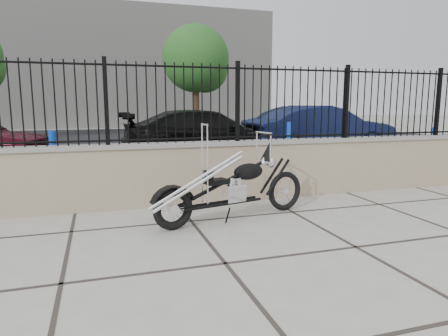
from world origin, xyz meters
The scene contains 12 objects.
ground_plane centered at (0.00, 0.00, 0.00)m, with size 90.00×90.00×0.00m, color #99968E.
parking_lot centered at (0.00, 12.50, 0.00)m, with size 30.00×30.00×0.00m, color black.
retaining_wall centered at (0.00, 2.50, 0.48)m, with size 14.00×0.36×0.96m, color gray.
iron_fence centered at (0.00, 2.50, 1.56)m, with size 14.00×0.08×1.20m, color black.
background_building centered at (0.00, 26.50, 4.00)m, with size 22.00×6.00×8.00m, color beige.
chopper_motorcycle centered at (0.53, 1.41, 0.66)m, with size 2.21×0.39×1.33m, color black, non-canonical shape.
car_black centered at (1.81, 7.33, 0.69)m, with size 1.94×4.77×1.38m, color black.
car_blue centered at (5.26, 7.09, 0.75)m, with size 1.59×4.56×1.50m, color #0F1739.
bollard_a centered at (-1.92, 4.25, 0.54)m, with size 0.13×0.13×1.07m, color #0B39A5.
bollard_b centered at (3.30, 5.23, 0.56)m, with size 0.13×0.13×1.12m, color #0B25A7.
bollard_c centered at (6.71, 4.25, 0.49)m, with size 0.12×0.12×0.98m, color #0C42B4.
tree_right centered at (3.64, 16.27, 3.91)m, with size 3.31×3.31×5.59m.
Camera 1 is at (-1.13, -3.54, 1.55)m, focal length 32.00 mm.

